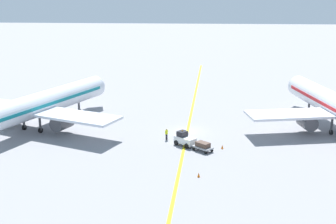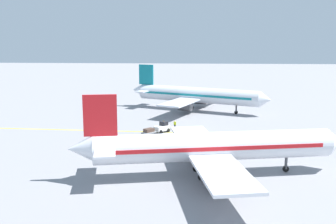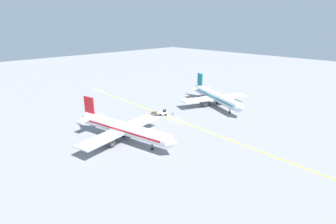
# 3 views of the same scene
# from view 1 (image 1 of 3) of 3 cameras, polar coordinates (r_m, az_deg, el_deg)

# --- Properties ---
(ground_plane) EXTENTS (400.00, 400.00, 0.00)m
(ground_plane) POSITION_cam_1_polar(r_m,az_deg,el_deg) (70.71, 2.38, -2.40)
(ground_plane) COLOR gray
(apron_yellow_centreline) EXTENTS (4.70, 119.94, 0.01)m
(apron_yellow_centreline) POSITION_cam_1_polar(r_m,az_deg,el_deg) (70.71, 2.38, -2.40)
(apron_yellow_centreline) COLOR yellow
(apron_yellow_centreline) RESTS_ON ground
(airplane_at_gate) EXTENTS (27.84, 33.91, 10.60)m
(airplane_at_gate) POSITION_cam_1_polar(r_m,az_deg,el_deg) (73.77, -15.59, 0.78)
(airplane_at_gate) COLOR silver
(airplane_at_gate) RESTS_ON ground
(baggage_tug_white) EXTENTS (3.25, 3.10, 2.11)m
(baggage_tug_white) POSITION_cam_1_polar(r_m,az_deg,el_deg) (64.49, 2.04, -3.32)
(baggage_tug_white) COLOR white
(baggage_tug_white) RESTS_ON ground
(baggage_cart_trailing) EXTENTS (2.88, 2.76, 1.24)m
(baggage_cart_trailing) POSITION_cam_1_polar(r_m,az_deg,el_deg) (62.47, 4.27, -4.12)
(baggage_cart_trailing) COLOR gray
(baggage_cart_trailing) RESTS_ON ground
(ground_crew_worker) EXTENTS (0.39, 0.49, 1.68)m
(ground_crew_worker) POSITION_cam_1_polar(r_m,az_deg,el_deg) (66.73, -0.18, -2.66)
(ground_crew_worker) COLOR #23232D
(ground_crew_worker) RESTS_ON ground
(traffic_cone_near_nose) EXTENTS (0.32, 0.32, 0.55)m
(traffic_cone_near_nose) POSITION_cam_1_polar(r_m,az_deg,el_deg) (54.47, 3.76, -7.66)
(traffic_cone_near_nose) COLOR orange
(traffic_cone_near_nose) RESTS_ON ground
(traffic_cone_mid_apron) EXTENTS (0.32, 0.32, 0.55)m
(traffic_cone_mid_apron) POSITION_cam_1_polar(r_m,az_deg,el_deg) (63.75, 6.63, -4.24)
(traffic_cone_mid_apron) COLOR orange
(traffic_cone_mid_apron) RESTS_ON ground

